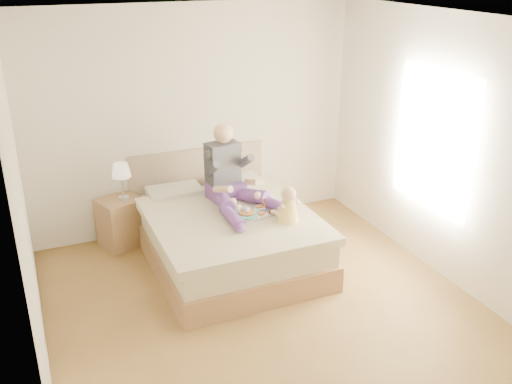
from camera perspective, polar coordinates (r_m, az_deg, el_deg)
name	(u,v)px	position (r m, az deg, el deg)	size (l,w,h in m)	color
room	(274,160)	(4.99, 1.85, 3.18)	(4.02, 4.22, 2.71)	brown
bed	(226,233)	(6.35, -3.04, -4.10)	(1.70, 2.18, 1.00)	olive
nightstand	(122,222)	(6.84, -13.27, -2.93)	(0.59, 0.56, 0.58)	olive
lamp	(121,172)	(6.58, -13.33, 1.93)	(0.21, 0.21, 0.44)	silver
adult	(232,180)	(6.30, -2.46, 1.23)	(0.75, 1.13, 0.90)	#63378B
tray	(254,211)	(6.09, -0.23, -1.91)	(0.51, 0.43, 0.13)	silver
baby	(288,207)	(5.89, 3.20, -1.50)	(0.25, 0.34, 0.38)	#F3CD4C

